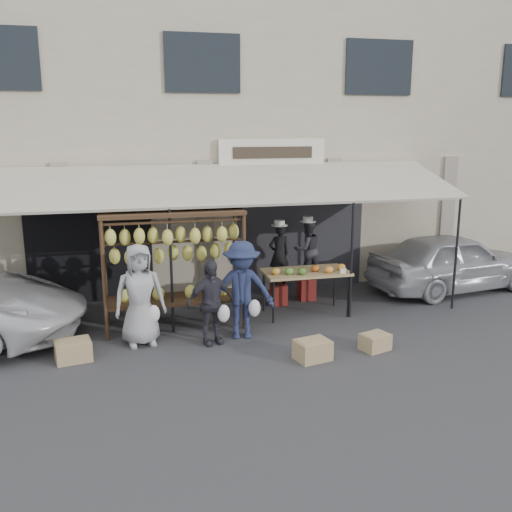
{
  "coord_description": "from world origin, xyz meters",
  "views": [
    {
      "loc": [
        -1.89,
        -8.9,
        3.77
      ],
      "look_at": [
        0.64,
        1.4,
        1.3
      ],
      "focal_mm": 40.0,
      "sensor_mm": 36.0,
      "label": 1
    }
  ],
  "objects_px": {
    "customer_mid": "(210,303)",
    "crate_near_b": "(375,342)",
    "crate_near_a": "(313,350)",
    "vendor_left": "(279,254)",
    "sedan": "(453,261)",
    "customer_right": "(242,290)",
    "banana_rack": "(173,247)",
    "vendor_right": "(307,249)",
    "crate_far": "(73,351)",
    "produce_table": "(306,273)",
    "customer_left": "(140,295)"
  },
  "relations": [
    {
      "from": "vendor_right",
      "to": "sedan",
      "type": "xyz_separation_m",
      "value": [
        3.49,
        -0.12,
        -0.44
      ]
    },
    {
      "from": "customer_left",
      "to": "sedan",
      "type": "relative_size",
      "value": 0.45
    },
    {
      "from": "customer_right",
      "to": "produce_table",
      "type": "bearing_deg",
      "value": 39.76
    },
    {
      "from": "crate_near_b",
      "to": "vendor_left",
      "type": "bearing_deg",
      "value": 107.72
    },
    {
      "from": "vendor_left",
      "to": "sedan",
      "type": "height_order",
      "value": "vendor_left"
    },
    {
      "from": "sedan",
      "to": "customer_mid",
      "type": "bearing_deg",
      "value": 99.44
    },
    {
      "from": "banana_rack",
      "to": "customer_mid",
      "type": "height_order",
      "value": "banana_rack"
    },
    {
      "from": "customer_right",
      "to": "vendor_left",
      "type": "bearing_deg",
      "value": 63.84
    },
    {
      "from": "customer_right",
      "to": "crate_near_b",
      "type": "height_order",
      "value": "customer_right"
    },
    {
      "from": "produce_table",
      "to": "vendor_left",
      "type": "relative_size",
      "value": 1.31
    },
    {
      "from": "crate_far",
      "to": "vendor_right",
      "type": "bearing_deg",
      "value": 25.32
    },
    {
      "from": "vendor_left",
      "to": "crate_near_a",
      "type": "xyz_separation_m",
      "value": [
        -0.27,
        -2.96,
        -0.93
      ]
    },
    {
      "from": "vendor_left",
      "to": "customer_mid",
      "type": "relative_size",
      "value": 0.87
    },
    {
      "from": "banana_rack",
      "to": "crate_far",
      "type": "bearing_deg",
      "value": -147.85
    },
    {
      "from": "banana_rack",
      "to": "vendor_left",
      "type": "relative_size",
      "value": 2.0
    },
    {
      "from": "vendor_left",
      "to": "customer_left",
      "type": "distance_m",
      "value": 3.36
    },
    {
      "from": "crate_near_b",
      "to": "crate_near_a",
      "type": "bearing_deg",
      "value": -173.29
    },
    {
      "from": "crate_near_a",
      "to": "crate_near_b",
      "type": "bearing_deg",
      "value": 6.71
    },
    {
      "from": "customer_mid",
      "to": "sedan",
      "type": "relative_size",
      "value": 0.37
    },
    {
      "from": "banana_rack",
      "to": "crate_near_b",
      "type": "xyz_separation_m",
      "value": [
        3.19,
        -1.88,
        -1.43
      ]
    },
    {
      "from": "crate_near_a",
      "to": "crate_far",
      "type": "distance_m",
      "value": 3.9
    },
    {
      "from": "produce_table",
      "to": "customer_mid",
      "type": "relative_size",
      "value": 1.14
    },
    {
      "from": "produce_table",
      "to": "crate_near_a",
      "type": "xyz_separation_m",
      "value": [
        -0.62,
        -2.18,
        -0.71
      ]
    },
    {
      "from": "produce_table",
      "to": "customer_right",
      "type": "bearing_deg",
      "value": -148.76
    },
    {
      "from": "vendor_right",
      "to": "customer_right",
      "type": "distance_m",
      "value": 2.68
    },
    {
      "from": "customer_mid",
      "to": "crate_near_b",
      "type": "bearing_deg",
      "value": -34.25
    },
    {
      "from": "vendor_right",
      "to": "sedan",
      "type": "height_order",
      "value": "vendor_right"
    },
    {
      "from": "customer_right",
      "to": "crate_far",
      "type": "distance_m",
      "value": 3.0
    },
    {
      "from": "customer_left",
      "to": "customer_mid",
      "type": "relative_size",
      "value": 1.2
    },
    {
      "from": "produce_table",
      "to": "vendor_right",
      "type": "relative_size",
      "value": 1.33
    },
    {
      "from": "customer_mid",
      "to": "customer_right",
      "type": "bearing_deg",
      "value": 0.33
    },
    {
      "from": "banana_rack",
      "to": "vendor_right",
      "type": "xyz_separation_m",
      "value": [
        2.98,
        1.13,
        -0.45
      ]
    },
    {
      "from": "banana_rack",
      "to": "produce_table",
      "type": "xyz_separation_m",
      "value": [
        2.63,
        0.15,
        -0.7
      ]
    },
    {
      "from": "customer_mid",
      "to": "sedan",
      "type": "distance_m",
      "value": 6.26
    },
    {
      "from": "customer_right",
      "to": "banana_rack",
      "type": "bearing_deg",
      "value": 153.85
    },
    {
      "from": "customer_mid",
      "to": "sedan",
      "type": "bearing_deg",
      "value": 3.5
    },
    {
      "from": "customer_right",
      "to": "crate_near_a",
      "type": "height_order",
      "value": "customer_right"
    },
    {
      "from": "sedan",
      "to": "vendor_right",
      "type": "bearing_deg",
      "value": 79.41
    },
    {
      "from": "customer_right",
      "to": "sedan",
      "type": "bearing_deg",
      "value": 26.86
    },
    {
      "from": "customer_right",
      "to": "crate_near_a",
      "type": "relative_size",
      "value": 3.24
    },
    {
      "from": "crate_near_b",
      "to": "sedan",
      "type": "distance_m",
      "value": 4.41
    },
    {
      "from": "sedan",
      "to": "banana_rack",
      "type": "bearing_deg",
      "value": 90.3
    },
    {
      "from": "banana_rack",
      "to": "produce_table",
      "type": "bearing_deg",
      "value": 3.35
    },
    {
      "from": "customer_mid",
      "to": "customer_right",
      "type": "xyz_separation_m",
      "value": [
        0.59,
        0.16,
        0.14
      ]
    },
    {
      "from": "crate_near_b",
      "to": "crate_far",
      "type": "relative_size",
      "value": 0.84
    },
    {
      "from": "crate_far",
      "to": "sedan",
      "type": "distance_m",
      "value": 8.54
    },
    {
      "from": "vendor_left",
      "to": "crate_near_a",
      "type": "height_order",
      "value": "vendor_left"
    },
    {
      "from": "vendor_left",
      "to": "crate_near_a",
      "type": "distance_m",
      "value": 3.11
    },
    {
      "from": "crate_far",
      "to": "customer_left",
      "type": "bearing_deg",
      "value": 22.56
    },
    {
      "from": "vendor_right",
      "to": "crate_far",
      "type": "distance_m",
      "value": 5.35
    }
  ]
}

